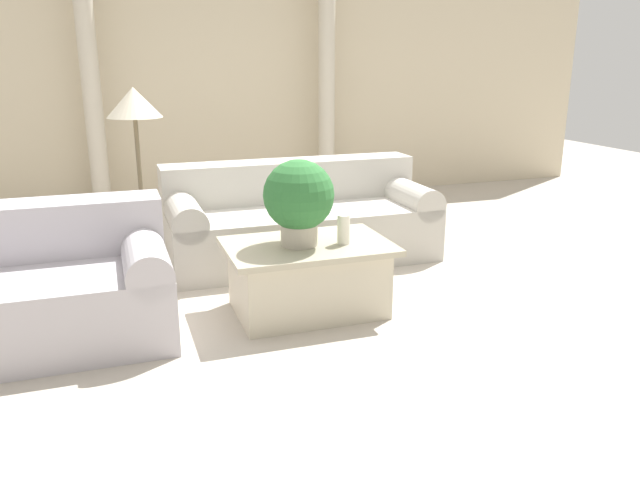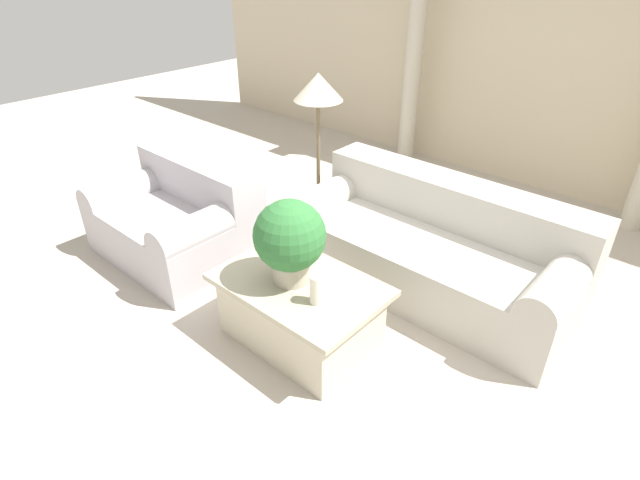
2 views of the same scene
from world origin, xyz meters
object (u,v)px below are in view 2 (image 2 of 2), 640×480
coffee_table (300,311)px  floor_lamp (318,96)px  potted_plant (290,238)px  loveseat (179,218)px  sofa_long (433,246)px

coffee_table → floor_lamp: bearing=127.4°
coffee_table → potted_plant: size_ratio=1.93×
loveseat → coffee_table: loveseat is taller
loveseat → coffee_table: (1.60, -0.13, -0.10)m
coffee_table → floor_lamp: size_ratio=0.75×
coffee_table → floor_lamp: (-0.99, 1.30, 1.03)m
sofa_long → potted_plant: bearing=-106.8°
sofa_long → coffee_table: 1.26m
sofa_long → coffee_table: bearing=-104.2°
floor_lamp → coffee_table: bearing=-52.6°
potted_plant → floor_lamp: (-0.93, 1.31, 0.47)m
floor_lamp → loveseat: bearing=-117.5°
sofa_long → floor_lamp: size_ratio=1.54×
potted_plant → floor_lamp: bearing=125.4°
sofa_long → floor_lamp: (-1.30, 0.08, 0.95)m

